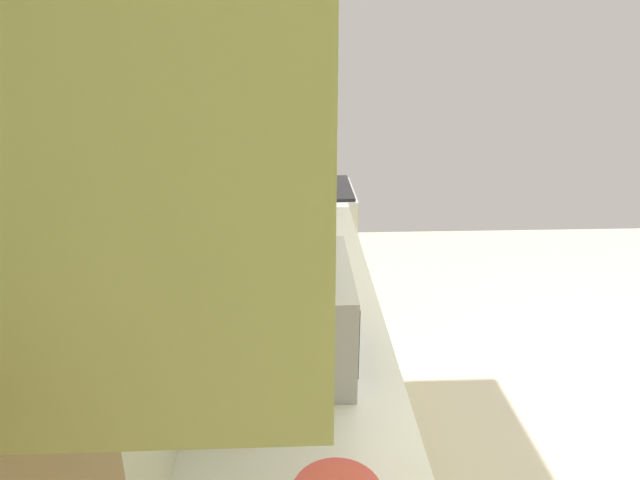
# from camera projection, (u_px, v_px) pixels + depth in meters

# --- Properties ---
(ground_plane) EXTENTS (6.57, 6.57, 0.00)m
(ground_plane) POSITION_uv_depth(u_px,v_px,m) (607.00, 478.00, 2.39)
(ground_plane) COLOR beige
(wall_back) EXTENTS (4.23, 0.12, 2.80)m
(wall_back) POSITION_uv_depth(u_px,v_px,m) (194.00, 179.00, 1.83)
(wall_back) COLOR beige
(wall_back) RESTS_ON ground_plane
(counter_run) EXTENTS (3.34, 0.61, 0.92)m
(counter_run) POSITION_uv_depth(u_px,v_px,m) (300.00, 472.00, 1.82)
(counter_run) COLOR #E3DF7B
(counter_run) RESTS_ON ground_plane
(upper_cabinets) EXTENTS (2.08, 0.33, 0.66)m
(upper_cabinets) POSITION_uv_depth(u_px,v_px,m) (242.00, 46.00, 1.33)
(upper_cabinets) COLOR #DFDD7E
(oven_range) EXTENTS (0.63, 0.68, 1.10)m
(oven_range) POSITION_uv_depth(u_px,v_px,m) (304.00, 252.00, 3.67)
(oven_range) COLOR #B7BABF
(oven_range) RESTS_ON ground_plane
(microwave) EXTENTS (0.50, 0.37, 0.30)m
(microwave) POSITION_uv_depth(u_px,v_px,m) (292.00, 312.00, 1.62)
(microwave) COLOR #B7BABF
(microwave) RESTS_ON counter_run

